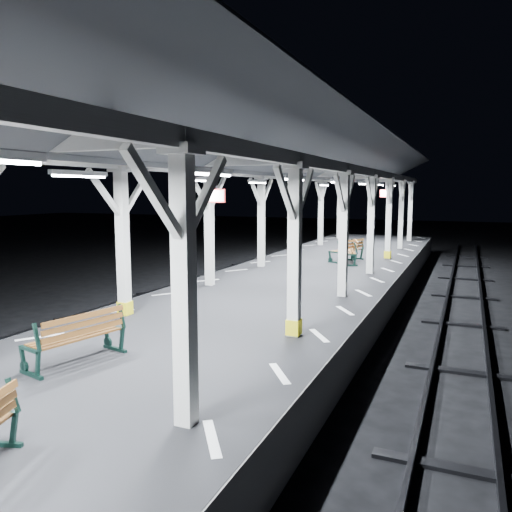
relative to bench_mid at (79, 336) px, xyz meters
The scene contains 9 objects.
ground 1.83m from the bench_mid, 50.47° to the left, with size 120.00×120.00×0.00m, color black.
platform 1.47m from the bench_mid, 50.47° to the left, with size 6.00×50.00×1.00m, color black.
hazard_stripes_left 2.00m from the bench_mid, 154.02° to the left, with size 1.00×48.00×0.01m, color silver.
hazard_stripes_right 3.30m from the bench_mid, 15.11° to the left, with size 1.00×48.00×0.01m, color silver.
track_right 5.93m from the bench_mid, ahead, with size 2.20×60.00×0.16m.
canopy 3.29m from the bench_mid, 49.78° to the left, with size 5.40×49.00×4.65m.
bench_mid is the anchor object (origin of this frame).
bench_far 13.11m from the bench_mid, 83.11° to the left, with size 1.04×1.75×0.90m.
bench_extra 13.56m from the bench_mid, 84.22° to the left, with size 1.16×1.74×0.88m.
Camera 1 is at (5.01, -6.92, 3.79)m, focal length 35.00 mm.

